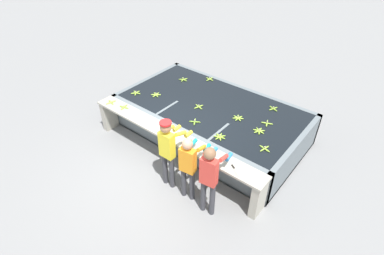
# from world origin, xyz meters

# --- Properties ---
(ground_plane) EXTENTS (80.00, 80.00, 0.00)m
(ground_plane) POSITION_xyz_m (0.00, 0.00, 0.00)
(ground_plane) COLOR gray
(ground_plane) RESTS_ON ground
(wash_tank) EXTENTS (4.78, 2.68, 0.90)m
(wash_tank) POSITION_xyz_m (0.00, 1.78, 0.44)
(wash_tank) COLOR slate
(wash_tank) RESTS_ON ground
(work_ledge) EXTENTS (4.78, 0.45, 0.90)m
(work_ledge) POSITION_xyz_m (0.00, 0.23, 0.65)
(work_ledge) COLOR #A8A393
(work_ledge) RESTS_ON ground
(worker_0) EXTENTS (0.41, 0.72, 1.70)m
(worker_0) POSITION_xyz_m (0.40, -0.29, 1.04)
(worker_0) COLOR #38383D
(worker_0) RESTS_ON ground
(worker_1) EXTENTS (0.47, 0.73, 1.55)m
(worker_1) POSITION_xyz_m (0.95, -0.29, 0.92)
(worker_1) COLOR #38383D
(worker_1) RESTS_ON ground
(worker_2) EXTENTS (0.47, 0.74, 1.67)m
(worker_2) POSITION_xyz_m (1.50, -0.35, 1.01)
(worker_2) COLOR #38383D
(worker_2) RESTS_ON ground
(banana_bunch_floating_0) EXTENTS (0.27, 0.27, 0.08)m
(banana_bunch_floating_0) POSITION_xyz_m (1.50, 1.93, 0.92)
(banana_bunch_floating_0) COLOR #93BC3D
(banana_bunch_floating_0) RESTS_ON wash_tank
(banana_bunch_floating_1) EXTENTS (0.27, 0.28, 0.08)m
(banana_bunch_floating_1) POSITION_xyz_m (-1.44, 2.36, 0.91)
(banana_bunch_floating_1) COLOR #8CB738
(banana_bunch_floating_1) RESTS_ON wash_tank
(banana_bunch_floating_2) EXTENTS (0.28, 0.28, 0.08)m
(banana_bunch_floating_2) POSITION_xyz_m (-0.18, 1.48, 0.92)
(banana_bunch_floating_2) COLOR #93BC3D
(banana_bunch_floating_2) RESTS_ON wash_tank
(banana_bunch_floating_3) EXTENTS (0.27, 0.27, 0.08)m
(banana_bunch_floating_3) POSITION_xyz_m (1.33, 2.59, 0.92)
(banana_bunch_floating_3) COLOR #8CB738
(banana_bunch_floating_3) RESTS_ON wash_tank
(banana_bunch_floating_4) EXTENTS (0.28, 0.28, 0.08)m
(banana_bunch_floating_4) POSITION_xyz_m (0.93, 0.81, 0.91)
(banana_bunch_floating_4) COLOR #8CB738
(banana_bunch_floating_4) RESTS_ON wash_tank
(banana_bunch_floating_5) EXTENTS (0.26, 0.26, 0.08)m
(banana_bunch_floating_5) POSITION_xyz_m (0.15, 0.90, 0.92)
(banana_bunch_floating_5) COLOR #75A333
(banana_bunch_floating_5) RESTS_ON wash_tank
(banana_bunch_floating_6) EXTENTS (0.28, 0.28, 0.08)m
(banana_bunch_floating_6) POSITION_xyz_m (0.86, 1.69, 0.91)
(banana_bunch_floating_6) COLOR #93BC3D
(banana_bunch_floating_6) RESTS_ON wash_tank
(banana_bunch_floating_7) EXTENTS (0.27, 0.28, 0.08)m
(banana_bunch_floating_7) POSITION_xyz_m (-1.45, 1.22, 0.91)
(banana_bunch_floating_7) COLOR #93BC3D
(banana_bunch_floating_7) RESTS_ON wash_tank
(banana_bunch_floating_8) EXTENTS (0.28, 0.28, 0.08)m
(banana_bunch_floating_8) POSITION_xyz_m (1.50, 1.55, 0.91)
(banana_bunch_floating_8) COLOR #93BC3D
(banana_bunch_floating_8) RESTS_ON wash_tank
(banana_bunch_floating_9) EXTENTS (0.28, 0.28, 0.08)m
(banana_bunch_floating_9) POSITION_xyz_m (-0.86, 2.86, 0.92)
(banana_bunch_floating_9) COLOR #9EC642
(banana_bunch_floating_9) RESTS_ON wash_tank
(banana_bunch_floating_10) EXTENTS (0.28, 0.28, 0.08)m
(banana_bunch_floating_10) POSITION_xyz_m (1.89, 1.07, 0.92)
(banana_bunch_floating_10) COLOR #93BC3D
(banana_bunch_floating_10) RESTS_ON wash_tank
(banana_bunch_floating_11) EXTENTS (0.28, 0.26, 0.08)m
(banana_bunch_floating_11) POSITION_xyz_m (-1.94, 0.95, 0.91)
(banana_bunch_floating_11) COLOR #93BC3D
(banana_bunch_floating_11) RESTS_ON wash_tank
(banana_bunch_ledge_0) EXTENTS (0.28, 0.28, 0.08)m
(banana_bunch_ledge_0) POSITION_xyz_m (-1.64, 0.27, 0.92)
(banana_bunch_ledge_0) COLOR #8CB738
(banana_bunch_ledge_0) RESTS_ON work_ledge
(banana_bunch_ledge_1) EXTENTS (0.28, 0.28, 0.08)m
(banana_bunch_ledge_1) POSITION_xyz_m (-2.08, 0.21, 0.92)
(banana_bunch_ledge_1) COLOR #9EC642
(banana_bunch_ledge_1) RESTS_ON work_ledge
(knife_0) EXTENTS (0.32, 0.20, 0.02)m
(knife_0) POSITION_xyz_m (1.73, 0.17, 0.91)
(knife_0) COLOR silver
(knife_0) RESTS_ON work_ledge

